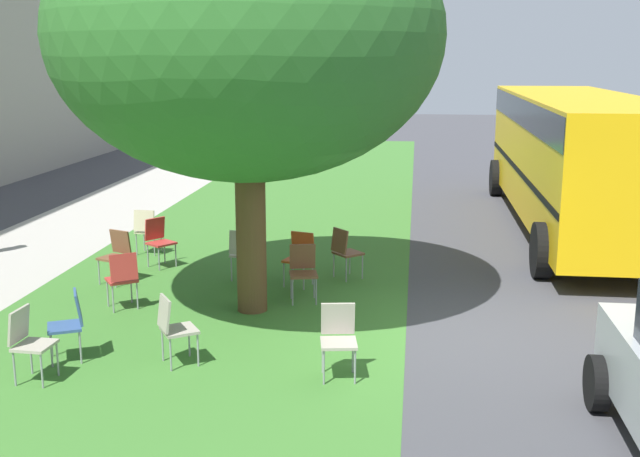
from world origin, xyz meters
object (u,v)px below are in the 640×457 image
chair_3 (147,228)px  chair_4 (345,249)px  chair_7 (303,268)px  chair_11 (243,251)px  chair_0 (173,325)px  chair_6 (117,252)px  chair_9 (338,335)px  chair_10 (300,254)px  chair_2 (159,238)px  chair_1 (70,320)px  chair_8 (28,339)px  school_bus (577,149)px  street_tree (247,36)px  chair_5 (122,276)px

chair_3 → chair_4: 4.05m
chair_7 → chair_11: (0.96, 1.16, 0.00)m
chair_0 → chair_6: 3.87m
chair_9 → chair_10: (3.64, 1.00, 0.00)m
chair_11 → chair_7: bearing=-129.7°
chair_0 → chair_9: (-0.09, -2.03, 0.00)m
chair_2 → chair_10: same height
chair_6 → chair_7: same height
chair_3 → chair_11: size_ratio=1.00×
chair_1 → chair_10: bearing=-33.6°
chair_0 → chair_8: (-0.66, 1.52, 0.00)m
chair_10 → school_bus: bearing=-46.9°
chair_4 → chair_8: same height
chair_2 → chair_9: size_ratio=1.00×
chair_0 → chair_3: (5.17, 2.15, 0.00)m
street_tree → chair_2: (2.20, 2.17, -3.46)m
chair_0 → chair_2: same height
chair_3 → chair_8: 5.87m
street_tree → chair_5: bearing=96.0°
chair_3 → school_bus: (3.32, -8.46, 1.24)m
chair_6 → school_bus: school_bus is taller
school_bus → chair_3: bearing=111.4°
chair_1 → chair_11: (3.67, -1.37, 0.00)m
chair_8 → chair_1: bearing=-16.8°
chair_9 → street_tree: bearing=33.8°
chair_3 → chair_9: 6.72m
chair_0 → chair_11: (3.68, -0.05, 0.00)m
chair_1 → chair_5: size_ratio=1.00×
chair_8 → chair_11: 4.62m
chair_4 → chair_10: bearing=122.3°
chair_5 → chair_6: (1.34, 0.62, 0.00)m
chair_10 → chair_4: bearing=-57.7°
chair_4 → chair_3: bearing=73.1°
chair_1 → chair_4: bearing=-37.4°
chair_10 → chair_11: 0.99m
school_bus → chair_0: bearing=143.4°
chair_5 → school_bus: 10.17m
chair_11 → chair_4: bearing=-79.6°
chair_7 → chair_0: bearing=156.2°
chair_8 → school_bus: school_bus is taller
chair_4 → school_bus: (4.50, -4.58, 1.24)m
chair_8 → chair_10: same height
chair_0 → chair_6: (3.30, 2.02, 0.00)m
street_tree → chair_1: bearing=139.7°
chair_7 → chair_10: bearing=11.6°
chair_3 → chair_8: bearing=-173.8°
chair_10 → chair_6: bearing=94.6°
chair_4 → chair_9: bearing=-175.8°
chair_1 → chair_5: 1.97m
chair_7 → school_bus: size_ratio=0.08×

